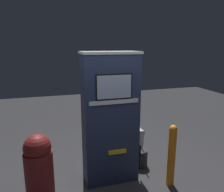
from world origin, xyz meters
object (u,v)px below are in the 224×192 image
(trash_bin, at_px, (39,167))
(safety_bollard, at_px, (172,154))
(squeegee_bucket, at_px, (140,158))
(gas_pump, at_px, (110,118))

(trash_bin, bearing_deg, safety_bollard, -7.42)
(safety_bollard, bearing_deg, squeegee_bucket, 108.52)
(trash_bin, bearing_deg, gas_pump, 10.35)
(gas_pump, relative_size, safety_bollard, 2.07)
(safety_bollard, height_order, trash_bin, safety_bollard)
(safety_bollard, relative_size, squeegee_bucket, 1.46)
(safety_bollard, xyz_separation_m, squeegee_bucket, (-0.23, 0.68, -0.38))
(trash_bin, relative_size, squeegee_bucket, 1.44)
(safety_bollard, bearing_deg, gas_pump, 151.84)
(trash_bin, xyz_separation_m, squeegee_bucket, (1.80, 0.42, -0.36))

